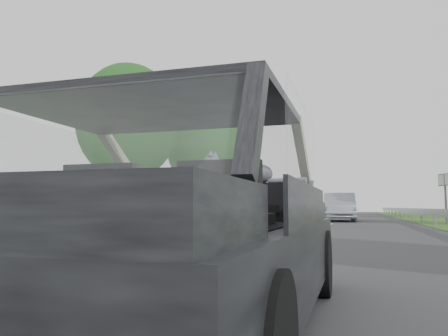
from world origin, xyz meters
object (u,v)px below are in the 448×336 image
Objects in this scene: other_car at (340,207)px; highway_sign at (446,199)px; cat at (243,173)px; subject_car at (182,220)px.

other_car is 6.36m from highway_sign.
other_car is at bearing 101.35° from cat.
subject_car is 19.96m from highway_sign.
highway_sign is (4.87, -4.08, 0.35)m from other_car.
other_car is (0.24, 23.37, 0.09)m from subject_car.
subject_car is 0.80× the size of other_car.
highway_sign is at bearing 86.77° from cat.
subject_car is 23.37m from other_car.
other_car is 2.12× the size of highway_sign.
cat is 0.13× the size of other_car.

